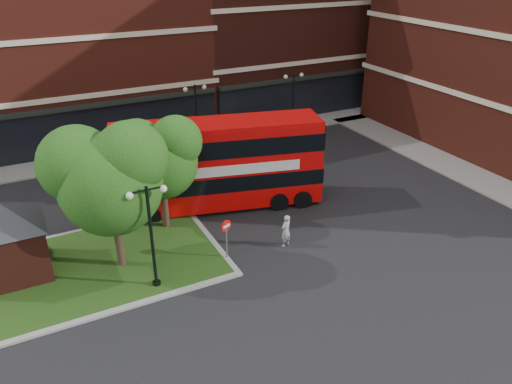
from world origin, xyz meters
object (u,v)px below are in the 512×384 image
woman (286,231)px  car_white (273,128)px  car_silver (153,152)px  bus (218,159)px

woman → car_white: (7.18, 14.35, -0.20)m
woman → car_silver: (-2.75, 13.95, -0.26)m
woman → car_silver: bearing=-96.9°
bus → car_white: bus is taller
car_silver → car_white: car_white is taller
bus → woman: size_ratio=6.88×
car_silver → woman: bearing=-171.8°
bus → car_silver: bus is taller
woman → car_white: 16.05m
car_silver → car_white: (9.92, 0.40, 0.05)m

